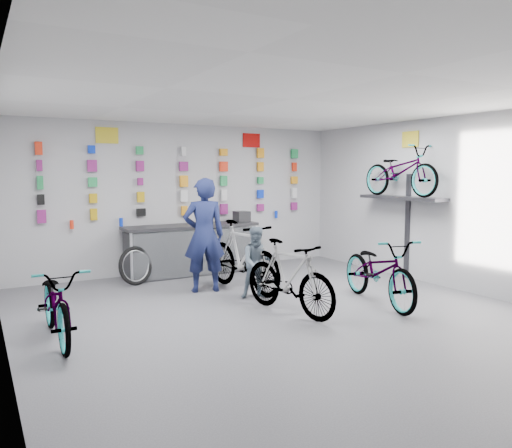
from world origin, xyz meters
TOP-DOWN VIEW (x-y plane):
  - floor at (0.00, 0.00)m, footprint 8.00×8.00m
  - ceiling at (0.00, 0.00)m, footprint 8.00×8.00m
  - wall_back at (0.00, 4.00)m, footprint 7.00×0.00m
  - wall_left at (-3.50, 0.00)m, footprint 0.00×8.00m
  - wall_right at (3.50, 0.00)m, footprint 0.00×8.00m
  - counter at (0.00, 3.54)m, footprint 2.70×0.66m
  - merch_wall at (0.06, 3.93)m, footprint 5.56×0.08m
  - wall_bracket at (3.33, 1.20)m, footprint 0.39×1.90m
  - sign_left at (-1.50, 3.98)m, footprint 0.42×0.02m
  - sign_right at (1.60, 3.98)m, footprint 0.42×0.02m
  - sign_side at (3.48, 1.20)m, footprint 0.02×0.40m
  - bike_left at (-2.93, 0.66)m, footprint 0.63×1.78m
  - bike_center at (0.15, 0.27)m, footprint 0.83×1.83m
  - bike_right at (1.65, 0.02)m, footprint 1.11×2.10m
  - bike_service at (0.22, 1.81)m, footprint 0.85×2.07m
  - bike_wall at (3.25, 1.20)m, footprint 0.63×1.80m
  - clerk at (-0.37, 2.10)m, footprint 0.80×0.62m
  - customer at (0.20, 1.26)m, footprint 0.68×0.60m
  - spare_wheel at (-1.25, 3.17)m, footprint 0.73×0.40m
  - register at (1.13, 3.55)m, footprint 0.28×0.30m

SIDE VIEW (x-z plane):
  - floor at x=0.00m, z-range 0.00..0.00m
  - spare_wheel at x=-1.25m, z-range -0.01..0.70m
  - bike_left at x=-2.93m, z-range 0.00..0.94m
  - counter at x=0.00m, z-range -0.01..0.99m
  - bike_right at x=1.65m, z-range 0.00..1.05m
  - bike_center at x=0.15m, z-range 0.00..1.06m
  - customer at x=0.20m, z-range 0.00..1.16m
  - bike_service at x=0.22m, z-range 0.00..1.21m
  - clerk at x=-0.37m, z-range 0.00..1.94m
  - register at x=1.13m, z-range 1.00..1.22m
  - wall_bracket at x=3.33m, z-range 0.46..2.46m
  - wall_back at x=0.00m, z-range -2.00..5.00m
  - wall_left at x=-3.50m, z-range -2.50..5.50m
  - wall_right at x=3.50m, z-range -2.50..5.50m
  - merch_wall at x=0.06m, z-range 1.01..2.57m
  - bike_wall at x=3.25m, z-range 1.58..2.53m
  - sign_side at x=3.48m, z-range 2.50..2.80m
  - sign_left at x=-1.50m, z-range 2.57..2.87m
  - sign_right at x=1.60m, z-range 2.57..2.87m
  - ceiling at x=0.00m, z-range 3.00..3.00m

